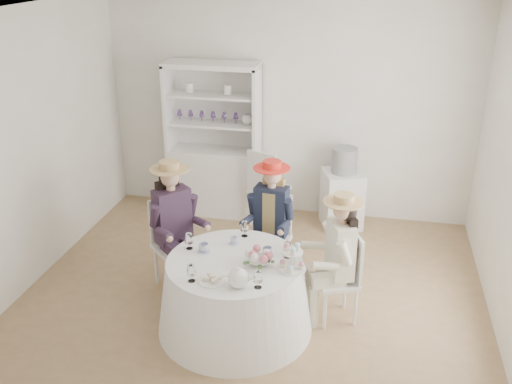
# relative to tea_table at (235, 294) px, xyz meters

# --- Properties ---
(ground) EXTENTS (4.50, 4.50, 0.00)m
(ground) POSITION_rel_tea_table_xyz_m (0.05, 0.58, -0.34)
(ground) COLOR olive
(ground) RESTS_ON ground
(ceiling) EXTENTS (4.50, 4.50, 0.00)m
(ceiling) POSITION_rel_tea_table_xyz_m (0.05, 0.58, 2.36)
(ceiling) COLOR white
(ceiling) RESTS_ON wall_back
(wall_back) EXTENTS (4.50, 0.00, 4.50)m
(wall_back) POSITION_rel_tea_table_xyz_m (0.05, 2.58, 1.01)
(wall_back) COLOR silver
(wall_back) RESTS_ON ground
(wall_front) EXTENTS (4.50, 0.00, 4.50)m
(wall_front) POSITION_rel_tea_table_xyz_m (0.05, -1.42, 1.01)
(wall_front) COLOR silver
(wall_front) RESTS_ON ground
(wall_left) EXTENTS (0.00, 4.50, 4.50)m
(wall_left) POSITION_rel_tea_table_xyz_m (-2.20, 0.58, 1.01)
(wall_left) COLOR silver
(wall_left) RESTS_ON ground
(tea_table) EXTENTS (1.39, 1.39, 0.68)m
(tea_table) POSITION_rel_tea_table_xyz_m (0.00, 0.00, 0.00)
(tea_table) COLOR white
(tea_table) RESTS_ON ground
(hutch) EXTENTS (1.27, 0.76, 1.93)m
(hutch) POSITION_rel_tea_table_xyz_m (-0.84, 2.34, 0.35)
(hutch) COLOR silver
(hutch) RESTS_ON ground
(side_table) EXTENTS (0.57, 0.57, 0.70)m
(side_table) POSITION_rel_tea_table_xyz_m (0.78, 2.26, 0.01)
(side_table) COLOR silver
(side_table) RESTS_ON ground
(hatbox) EXTENTS (0.39, 0.39, 0.30)m
(hatbox) POSITION_rel_tea_table_xyz_m (0.78, 2.26, 0.51)
(hatbox) COLOR black
(hatbox) RESTS_ON side_table
(guest_left) EXTENTS (0.57, 0.56, 1.34)m
(guest_left) POSITION_rel_tea_table_xyz_m (-0.74, 0.55, 0.41)
(guest_left) COLOR silver
(guest_left) RESTS_ON ground
(guest_mid) EXTENTS (0.47, 0.49, 1.28)m
(guest_mid) POSITION_rel_tea_table_xyz_m (0.15, 0.91, 0.38)
(guest_mid) COLOR silver
(guest_mid) RESTS_ON ground
(guest_right) EXTENTS (0.53, 0.48, 1.25)m
(guest_right) POSITION_rel_tea_table_xyz_m (0.87, 0.31, 0.37)
(guest_right) COLOR silver
(guest_right) RESTS_ON ground
(spare_chair) EXTENTS (0.52, 0.52, 0.99)m
(spare_chair) POSITION_rel_tea_table_xyz_m (-0.12, 2.06, 0.19)
(spare_chair) COLOR silver
(spare_chair) RESTS_ON ground
(teacup_a) EXTENTS (0.11, 0.11, 0.07)m
(teacup_a) POSITION_rel_tea_table_xyz_m (-0.30, 0.09, 0.38)
(teacup_a) COLOR white
(teacup_a) RESTS_ON tea_table
(teacup_b) EXTENTS (0.07, 0.07, 0.06)m
(teacup_b) POSITION_rel_tea_table_xyz_m (-0.08, 0.30, 0.37)
(teacup_b) COLOR white
(teacup_b) RESTS_ON tea_table
(teacup_c) EXTENTS (0.11, 0.11, 0.07)m
(teacup_c) POSITION_rel_tea_table_xyz_m (0.26, 0.15, 0.38)
(teacup_c) COLOR white
(teacup_c) RESTS_ON tea_table
(flower_bowl) EXTENTS (0.24, 0.24, 0.05)m
(flower_bowl) POSITION_rel_tea_table_xyz_m (0.23, -0.01, 0.37)
(flower_bowl) COLOR white
(flower_bowl) RESTS_ON tea_table
(flower_arrangement) EXTENTS (0.19, 0.19, 0.07)m
(flower_arrangement) POSITION_rel_tea_table_xyz_m (0.22, -0.03, 0.44)
(flower_arrangement) COLOR #D3697A
(flower_arrangement) RESTS_ON tea_table
(table_teapot) EXTENTS (0.24, 0.17, 0.18)m
(table_teapot) POSITION_rel_tea_table_xyz_m (0.13, -0.38, 0.42)
(table_teapot) COLOR white
(table_teapot) RESTS_ON tea_table
(sandwich_plate) EXTENTS (0.24, 0.24, 0.05)m
(sandwich_plate) POSITION_rel_tea_table_xyz_m (-0.10, -0.35, 0.36)
(sandwich_plate) COLOR white
(sandwich_plate) RESTS_ON tea_table
(cupcake_stand) EXTENTS (0.24, 0.24, 0.23)m
(cupcake_stand) POSITION_rel_tea_table_xyz_m (0.51, -0.03, 0.43)
(cupcake_stand) COLOR white
(cupcake_stand) RESTS_ON tea_table
(stemware_set) EXTENTS (0.96, 0.93, 0.15)m
(stemware_set) POSITION_rel_tea_table_xyz_m (0.00, 0.00, 0.42)
(stemware_set) COLOR white
(stemware_set) RESTS_ON tea_table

